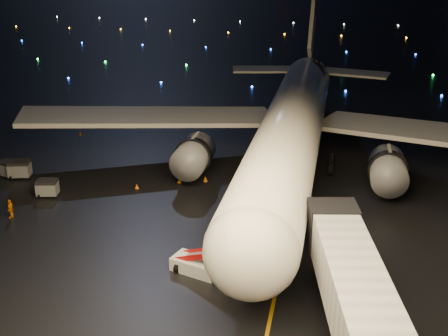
{
  "coord_description": "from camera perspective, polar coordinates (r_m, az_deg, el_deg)",
  "views": [
    {
      "loc": [
        15.12,
        -31.25,
        22.48
      ],
      "look_at": [
        6.27,
        12.0,
        5.0
      ],
      "focal_mm": 45.0,
      "sensor_mm": 36.0,
      "label": 1
    }
  ],
  "objects": [
    {
      "name": "baggage_cart_1",
      "position": [
        62.7,
        -20.99,
        -0.07
      ],
      "size": [
        2.29,
        1.84,
        1.72
      ],
      "primitive_type": "cube",
      "rotation": [
        0.0,
        0.0,
        -0.23
      ],
      "color": "gray",
      "rests_on": "ground"
    },
    {
      "name": "crew_c",
      "position": [
        53.21,
        -20.87,
        -3.86
      ],
      "size": [
        0.62,
        1.1,
        1.77
      ],
      "primitive_type": "imported",
      "rotation": [
        0.0,
        0.0,
        -1.38
      ],
      "color": "orange",
      "rests_on": "ground"
    },
    {
      "name": "taxiway_lights",
      "position": [
        139.87,
        5.33,
        12.34
      ],
      "size": [
        164.0,
        92.0,
        0.36
      ],
      "primitive_type": null,
      "color": "black",
      "rests_on": "ground"
    },
    {
      "name": "safety_cone_2",
      "position": [
        56.55,
        -8.86,
        -1.83
      ],
      "size": [
        0.5,
        0.5,
        0.49
      ],
      "primitive_type": "cone",
      "rotation": [
        0.0,
        0.0,
        0.18
      ],
      "color": "orange",
      "rests_on": "ground"
    },
    {
      "name": "lane_centre",
      "position": [
        51.51,
        6.95,
        -4.43
      ],
      "size": [
        0.25,
        80.0,
        0.02
      ],
      "primitive_type": "cube",
      "color": "orange",
      "rests_on": "ground"
    },
    {
      "name": "airliner",
      "position": [
        60.04,
        7.34,
        8.04
      ],
      "size": [
        60.9,
        57.89,
        17.16
      ],
      "primitive_type": null,
      "rotation": [
        0.0,
        0.0,
        -0.01
      ],
      "color": "silver",
      "rests_on": "ground"
    },
    {
      "name": "belt_loader",
      "position": [
        41.37,
        -2.27,
        -8.68
      ],
      "size": [
        6.96,
        3.77,
        3.26
      ],
      "primitive_type": null,
      "rotation": [
        0.0,
        0.0,
        -0.31
      ],
      "color": "silver",
      "rests_on": "ground"
    },
    {
      "name": "baggage_cart_2",
      "position": [
        62.02,
        -20.06,
        -0.12
      ],
      "size": [
        2.45,
        1.99,
        1.83
      ],
      "primitive_type": "cube",
      "rotation": [
        0.0,
        0.0,
        0.25
      ],
      "color": "gray",
      "rests_on": "ground"
    },
    {
      "name": "safety_cone_0",
      "position": [
        57.39,
        -4.56,
        -1.27
      ],
      "size": [
        0.45,
        0.45,
        0.49
      ],
      "primitive_type": "cone",
      "rotation": [
        0.0,
        0.0,
        -0.06
      ],
      "color": "orange",
      "rests_on": "ground"
    },
    {
      "name": "safety_cone_3",
      "position": [
        73.96,
        -14.41,
        3.42
      ],
      "size": [
        0.56,
        0.56,
        0.53
      ],
      "primitive_type": "cone",
      "rotation": [
        0.0,
        0.0,
        0.25
      ],
      "color": "orange",
      "rests_on": "ground"
    },
    {
      "name": "safety_cone_1",
      "position": [
        57.54,
        -1.91,
        -1.11
      ],
      "size": [
        0.55,
        0.55,
        0.55
      ],
      "primitive_type": "cone",
      "rotation": [
        0.0,
        0.0,
        -0.15
      ],
      "color": "orange",
      "rests_on": "ground"
    },
    {
      "name": "baggage_cart_0",
      "position": [
        56.63,
        -17.51,
        -1.94
      ],
      "size": [
        2.18,
        1.73,
        1.65
      ],
      "primitive_type": "cube",
      "rotation": [
        0.0,
        0.0,
        0.21
      ],
      "color": "gray",
      "rests_on": "ground"
    }
  ]
}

